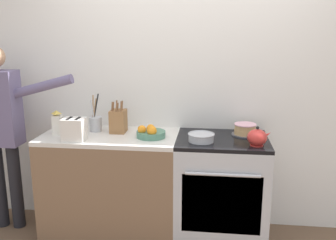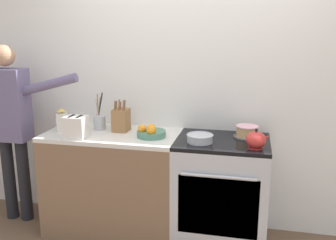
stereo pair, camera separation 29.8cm
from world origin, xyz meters
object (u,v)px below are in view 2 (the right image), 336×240
Objects in this scene: stove_range at (221,192)px; utensil_crock at (99,121)px; layer_cake at (247,132)px; toaster at (76,127)px; mixing_bowl at (200,138)px; knife_block at (121,120)px; fruit_bowl at (151,132)px; tea_kettle at (256,140)px; person_baker at (11,119)px; milk_carton at (62,120)px.

stove_range is 1.23m from utensil_crock.
toaster is at bearing -167.08° from layer_cake.
mixing_bowl is at bearing -12.31° from utensil_crock.
knife_block reaches higher than mixing_bowl.
mixing_bowl is at bearing 5.12° from toaster.
fruit_bowl is (0.51, -0.14, -0.03)m from utensil_crock.
utensil_crock reaches higher than stove_range.
knife_block is at bearing 43.98° from toaster.
person_baker is at bearing 175.96° from tea_kettle.
utensil_crock is at bearing 74.24° from toaster.
fruit_bowl reaches higher than stove_range.
knife_block reaches higher than milk_carton.
layer_cake is at bearing 103.72° from tea_kettle.
utensil_crock is (-1.11, 0.10, 0.53)m from stove_range.
person_baker reaches higher than utensil_crock.
layer_cake is at bearing 12.92° from toaster.
toaster is 0.26m from milk_carton.
utensil_crock is (-1.30, -0.02, 0.03)m from layer_cake.
toaster is (-1.38, -0.32, 0.04)m from layer_cake.
milk_carton is (-0.21, 0.15, 0.01)m from toaster.
tea_kettle is (0.07, -0.28, 0.02)m from layer_cake.
tea_kettle is 0.77× the size of fruit_bowl.
layer_cake is 0.80m from fruit_bowl.
person_baker is at bearing 178.50° from fruit_bowl.
mixing_bowl is 0.96m from utensil_crock.
utensil_crock is 1.72× the size of toaster.
utensil_crock is 1.57× the size of milk_carton.
utensil_crock is at bearing 164.43° from fruit_bowl.
fruit_bowl is at bearing 14.36° from toaster.
stove_range is 3.79× the size of fruit_bowl.
milk_carton reaches higher than fruit_bowl.
toaster is at bearing -165.64° from fruit_bowl.
stove_range is 0.60m from tea_kettle.
utensil_crock is (-0.93, 0.20, 0.04)m from mixing_bowl.
knife_block is at bearing 165.25° from mixing_bowl.
stove_range is 4.36× the size of milk_carton.
person_baker is (-1.75, 0.10, 0.04)m from mixing_bowl.
tea_kettle reaches higher than stove_range.
person_baker is at bearing -179.80° from stove_range.
fruit_bowl is 0.62m from toaster.
toaster is (-0.08, -0.29, 0.02)m from utensil_crock.
utensil_crock reaches higher than knife_block.
milk_carton is (-0.80, -0.00, 0.06)m from fruit_bowl.
utensil_crock is at bearing 176.47° from knife_block.
fruit_bowl is at bearing 171.76° from mixing_bowl.
stove_range is 4.04× the size of layer_cake.
stove_range is at bearing 30.75° from mixing_bowl.
tea_kettle reaches higher than fruit_bowl.
person_baker reaches higher than mixing_bowl.
mixing_bowl is 1.02× the size of milk_carton.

